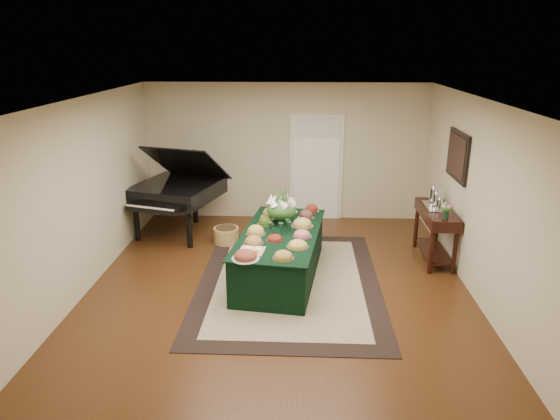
{
  "coord_description": "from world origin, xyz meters",
  "views": [
    {
      "loc": [
        0.32,
        -6.7,
        3.4
      ],
      "look_at": [
        0.0,
        0.3,
        1.05
      ],
      "focal_mm": 32.0,
      "sensor_mm": 36.0,
      "label": 1
    }
  ],
  "objects_px": {
    "grand_piano": "(177,190)",
    "mahogany_sideboard": "(436,220)",
    "buffet_table": "(280,254)",
    "floral_centerpiece": "(281,206)"
  },
  "relations": [
    {
      "from": "floral_centerpiece",
      "to": "grand_piano",
      "type": "bearing_deg",
      "value": 145.57
    },
    {
      "from": "mahogany_sideboard",
      "to": "floral_centerpiece",
      "type": "bearing_deg",
      "value": -172.31
    },
    {
      "from": "buffet_table",
      "to": "grand_piano",
      "type": "xyz_separation_m",
      "value": [
        -1.97,
        1.76,
        0.48
      ]
    },
    {
      "from": "buffet_table",
      "to": "grand_piano",
      "type": "distance_m",
      "value": 2.69
    },
    {
      "from": "buffet_table",
      "to": "floral_centerpiece",
      "type": "distance_m",
      "value": 0.76
    },
    {
      "from": "floral_centerpiece",
      "to": "grand_piano",
      "type": "relative_size",
      "value": 0.25
    },
    {
      "from": "grand_piano",
      "to": "mahogany_sideboard",
      "type": "height_order",
      "value": "grand_piano"
    },
    {
      "from": "buffet_table",
      "to": "mahogany_sideboard",
      "type": "relative_size",
      "value": 1.97
    },
    {
      "from": "buffet_table",
      "to": "floral_centerpiece",
      "type": "xyz_separation_m",
      "value": [
        -0.0,
        0.41,
        0.64
      ]
    },
    {
      "from": "grand_piano",
      "to": "mahogany_sideboard",
      "type": "distance_m",
      "value": 4.58
    }
  ]
}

